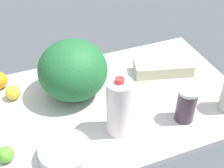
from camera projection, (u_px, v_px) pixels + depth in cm
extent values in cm
cube|color=silver|center=(112.00, 103.00, 144.82)|extent=(120.00, 76.00, 3.00)
cylinder|color=silver|center=(65.00, 153.00, 116.54)|extent=(19.43, 19.43, 6.14)
cube|color=beige|center=(163.00, 68.00, 158.85)|extent=(31.40, 18.90, 6.28)
ellipsoid|color=#226834|center=(73.00, 70.00, 139.79)|extent=(31.43, 31.43, 26.99)
cylinder|color=white|center=(119.00, 107.00, 122.16)|extent=(10.25, 10.25, 25.14)
cylinder|color=red|center=(120.00, 80.00, 113.70)|extent=(3.59, 3.59, 1.80)
cylinder|color=#3D2F38|center=(186.00, 106.00, 130.47)|extent=(8.14, 8.14, 14.59)
cylinder|color=silver|center=(189.00, 91.00, 125.45)|extent=(8.39, 8.39, 1.40)
sphere|color=yellow|center=(13.00, 92.00, 143.30)|extent=(6.75, 6.75, 6.75)
sphere|color=#60B434|center=(6.00, 154.00, 116.02)|extent=(6.37, 6.37, 6.37)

